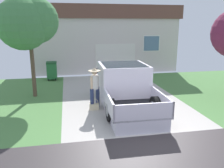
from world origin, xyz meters
name	(u,v)px	position (x,y,z in m)	size (l,w,h in m)	color
pickup_truck	(123,87)	(-0.04, 3.02, 0.76)	(2.10, 5.17, 1.72)	white
person_with_hat	(95,85)	(-1.29, 2.71, 0.96)	(0.48, 0.48, 1.67)	navy
handbag	(94,106)	(-1.34, 2.56, 0.14)	(0.37, 0.17, 0.46)	beige
house_with_garage	(103,37)	(0.57, 12.39, 2.35)	(10.39, 5.99, 4.64)	beige
front_yard_tree	(28,23)	(-3.91, 4.83, 3.38)	(2.66, 2.38, 4.50)	brown
wheeled_trash_bin	(52,70)	(-3.26, 8.32, 0.60)	(0.60, 0.72, 1.12)	#286B38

